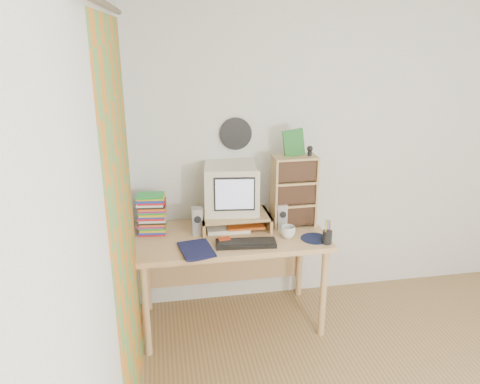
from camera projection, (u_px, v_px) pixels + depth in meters
name	position (u px, v px, depth m)	size (l,w,h in m)	color
back_wall	(348.00, 151.00, 3.81)	(3.50, 3.50, 0.00)	white
left_wall	(108.00, 273.00, 1.89)	(3.50, 3.50, 0.00)	white
curtain	(126.00, 244.00, 2.38)	(2.20, 2.20, 0.00)	#BF691B
wall_disc	(236.00, 134.00, 3.58)	(0.25, 0.25, 0.02)	black
desk	(229.00, 247.00, 3.56)	(1.40, 0.70, 0.75)	tan
monitor_riser	(235.00, 217.00, 3.53)	(0.52, 0.30, 0.12)	tan
crt_monitor	(231.00, 189.00, 3.51)	(0.38, 0.38, 0.36)	beige
speaker_left	(197.00, 221.00, 3.43)	(0.08, 0.08, 0.21)	#ABABB0
speaker_right	(281.00, 216.00, 3.54)	(0.07, 0.07, 0.20)	#ABABB0
keyboard	(246.00, 243.00, 3.28)	(0.42, 0.14, 0.03)	black
dvd_stack	(152.00, 216.00, 3.44)	(0.19, 0.14, 0.28)	brown
cd_rack	(294.00, 191.00, 3.55)	(0.33, 0.18, 0.55)	tan
mug	(288.00, 232.00, 3.40)	(0.11, 0.11, 0.09)	silver
diary	(181.00, 250.00, 3.15)	(0.26, 0.19, 0.05)	#10133B
mousepad	(315.00, 238.00, 3.39)	(0.21, 0.21, 0.00)	#101936
pen_cup	(327.00, 235.00, 3.29)	(0.07, 0.07, 0.14)	black
papers	(234.00, 225.00, 3.57)	(0.32, 0.23, 0.04)	white
red_box	(224.00, 241.00, 3.31)	(0.08, 0.05, 0.04)	#AF3312
game_box	(294.00, 143.00, 3.45)	(0.15, 0.03, 0.20)	#1C6324
webcam	(310.00, 151.00, 3.46)	(0.04, 0.04, 0.08)	black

